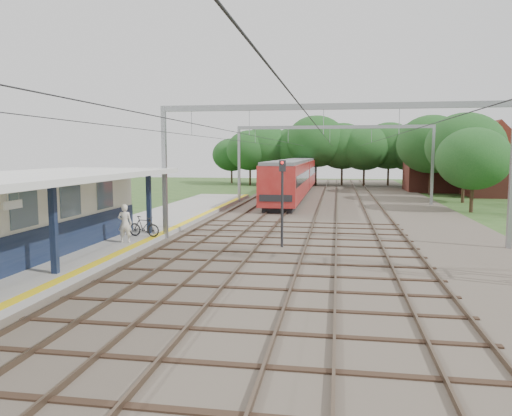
# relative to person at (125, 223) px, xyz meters

# --- Properties ---
(ground) EXTENTS (160.00, 160.00, 0.00)m
(ground) POSITION_rel_person_xyz_m (6.01, -12.17, -1.27)
(ground) COLOR #2D4C1E
(ground) RESTS_ON ground
(ballast_bed) EXTENTS (18.00, 90.00, 0.10)m
(ballast_bed) POSITION_rel_person_xyz_m (10.01, 17.83, -1.22)
(ballast_bed) COLOR #473D33
(ballast_bed) RESTS_ON ground
(platform) EXTENTS (5.00, 52.00, 0.35)m
(platform) POSITION_rel_person_xyz_m (-1.49, 1.83, -1.09)
(platform) COLOR gray
(platform) RESTS_ON ground
(yellow_stripe) EXTENTS (0.45, 52.00, 0.01)m
(yellow_stripe) POSITION_rel_person_xyz_m (0.76, 1.83, -0.91)
(yellow_stripe) COLOR yellow
(yellow_stripe) RESTS_ON platform
(canopy) EXTENTS (6.40, 20.00, 3.44)m
(canopy) POSITION_rel_person_xyz_m (-1.76, -6.17, 2.37)
(canopy) COLOR #101B35
(canopy) RESTS_ON platform
(rail_tracks) EXTENTS (11.80, 88.00, 0.15)m
(rail_tracks) POSITION_rel_person_xyz_m (7.51, 17.83, -1.09)
(rail_tracks) COLOR brown
(rail_tracks) RESTS_ON ballast_bed
(catenary_system) EXTENTS (17.22, 88.00, 7.00)m
(catenary_system) POSITION_rel_person_xyz_m (9.40, 13.11, 4.24)
(catenary_system) COLOR gray
(catenary_system) RESTS_ON ground
(tree_band) EXTENTS (31.72, 30.88, 8.82)m
(tree_band) POSITION_rel_person_xyz_m (9.85, 44.95, 3.65)
(tree_band) COLOR #382619
(tree_band) RESTS_ON ground
(house_near) EXTENTS (7.00, 6.12, 7.89)m
(house_near) POSITION_rel_person_xyz_m (27.01, 33.83, 1.72)
(house_near) COLOR brown
(house_near) RESTS_ON ground
(house_far) EXTENTS (8.00, 6.12, 8.66)m
(house_far) POSITION_rel_person_xyz_m (22.01, 39.83, 1.97)
(house_far) COLOR brown
(house_far) RESTS_ON ground
(person) EXTENTS (0.72, 0.52, 1.84)m
(person) POSITION_rel_person_xyz_m (0.00, 0.00, 0.00)
(person) COLOR silver
(person) RESTS_ON platform
(bicycle) EXTENTS (1.79, 0.76, 1.04)m
(bicycle) POSITION_rel_person_xyz_m (0.24, 1.73, -0.40)
(bicycle) COLOR black
(bicycle) RESTS_ON platform
(train) EXTENTS (2.89, 36.04, 3.80)m
(train) POSITION_rel_person_xyz_m (5.51, 31.89, 0.85)
(train) COLOR black
(train) RESTS_ON ballast_bed
(signal_post) EXTENTS (0.33, 0.30, 4.25)m
(signal_post) POSITION_rel_person_xyz_m (7.36, 1.34, 1.39)
(signal_post) COLOR black
(signal_post) RESTS_ON ground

